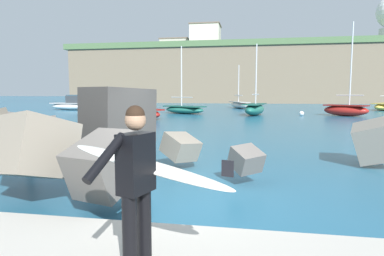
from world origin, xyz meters
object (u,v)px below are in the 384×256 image
Objects in this scene: surfer_with_board at (140,176)px; boat_mid_centre at (239,105)px; mooring_buoy_outer at (47,125)px; boat_mid_right at (255,109)px; boat_near_left at (346,109)px; mooring_buoy_middle at (302,113)px; boat_near_right at (143,111)px; station_building_west at (175,47)px; boat_near_centre at (72,105)px; boat_mid_left at (184,109)px; station_building_central at (205,38)px.

surfer_with_board is 43.22m from boat_mid_centre.
surfer_with_board is at bearing -53.60° from mooring_buoy_outer.
boat_near_left is at bearing 1.48° from boat_mid_right.
mooring_buoy_middle and mooring_buoy_outer have the same top height.
boat_near_right is (-17.67, -5.90, 0.04)m from boat_near_left.
boat_mid_right is 64.17m from station_building_west.
surfer_with_board is 0.34× the size of boat_near_centre.
mooring_buoy_outer is 75.26m from station_building_west.
mooring_buoy_outer is (9.98, -20.32, -0.40)m from boat_near_centre.
boat_near_right is 11.79× the size of mooring_buoy_middle.
boat_near_right is at bearing -107.62° from boat_mid_left.
boat_near_centre is at bearing 116.17° from mooring_buoy_outer.
boat_mid_right reaches higher than mooring_buoy_outer.
boat_near_left is at bearing 71.41° from surfer_with_board.
station_building_central is (-20.27, 53.50, 15.55)m from boat_near_left.
mooring_buoy_middle is at bearing -66.62° from station_building_west.
station_building_central is at bearing 89.58° from mooring_buoy_outer.
boat_mid_right is at bearing -77.43° from station_building_central.
boat_mid_right is at bearing -82.27° from boat_mid_centre.
boat_mid_centre is 14.16m from boat_mid_right.
mooring_buoy_outer is (-3.10, -8.74, -0.43)m from boat_near_right.
surfer_with_board is 0.26× the size of station_building_west.
station_building_central is (-16.31, 53.76, 15.94)m from mooring_buoy_middle.
surfer_with_board is at bearing -77.48° from station_building_west.
surfer_with_board is at bearing -93.12° from boat_mid_right.
surfer_with_board is 29.75m from mooring_buoy_middle.
boat_near_left is at bearing -69.25° from station_building_central.
boat_mid_left is 11.58m from mooring_buoy_middle.
mooring_buoy_outer is at bearing -144.80° from boat_near_left.
boat_mid_right is (9.37, 5.69, -0.03)m from boat_near_right.
station_building_west is (-8.67, 73.30, 14.69)m from mooring_buoy_outer.
boat_mid_centre is (20.55, 8.14, -0.10)m from boat_near_centre.
station_building_west is (-21.14, 58.88, 14.29)m from boat_mid_right.
station_building_west reaches higher than boat_mid_centre.
surfer_with_board is 0.40× the size of boat_near_right.
boat_mid_left is (2.20, 6.93, -0.19)m from boat_near_right.
mooring_buoy_outer is (-10.88, 14.76, -1.06)m from surfer_with_board.
boat_near_left is 25.41m from mooring_buoy_outer.
station_building_west reaches higher than boat_mid_right.
boat_mid_left is (-15.46, 1.03, -0.15)m from boat_near_left.
boat_near_centre is at bearing -158.38° from boat_mid_centre.
mooring_buoy_outer is (-5.30, -15.67, -0.25)m from boat_mid_left.
boat_mid_right reaches higher than boat_near_right.
boat_mid_centre is 0.79× the size of station_building_central.
surfer_with_board reaches higher than boat_near_centre.
station_building_west reaches higher than boat_mid_left.
mooring_buoy_middle is (11.51, -1.29, -0.25)m from boat_mid_left.
mooring_buoy_outer is at bearing -63.83° from boat_near_centre.
station_building_central is (9.16, -5.16, 1.25)m from station_building_west.
station_building_west is at bearing 96.75° from mooring_buoy_outer.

